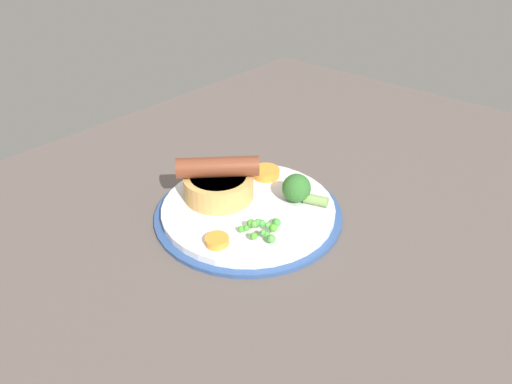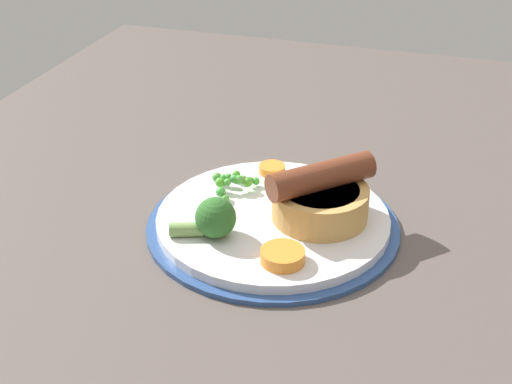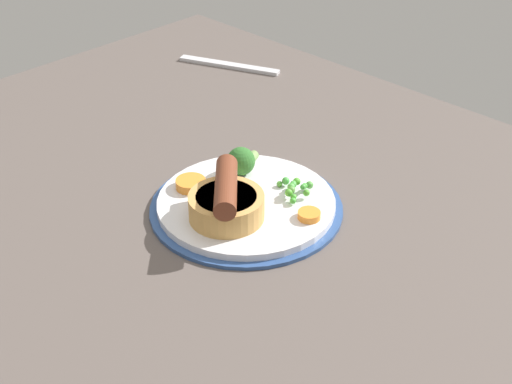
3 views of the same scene
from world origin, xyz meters
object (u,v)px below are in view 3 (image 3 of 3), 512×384
(carrot_slice_4, at_px, (191,184))
(sausage_pudding, at_px, (226,202))
(carrot_slice_2, at_px, (306,217))
(pea_pile, at_px, (294,187))
(broccoli_floret_near, at_px, (242,161))
(dinner_plate, at_px, (246,206))
(fork, at_px, (229,65))

(carrot_slice_4, bearing_deg, sausage_pudding, 170.26)
(carrot_slice_2, relative_size, carrot_slice_4, 0.72)
(pea_pile, bearing_deg, broccoli_floret_near, 6.71)
(sausage_pudding, xyz_separation_m, carrot_slice_4, (0.08, -0.01, -0.02))
(dinner_plate, xyz_separation_m, pea_pile, (-0.03, -0.05, 0.02))
(pea_pile, height_order, carrot_slice_4, pea_pile)
(sausage_pudding, bearing_deg, carrot_slice_4, -144.57)
(sausage_pudding, bearing_deg, pea_pile, 120.85)
(pea_pile, bearing_deg, dinner_plate, 56.80)
(dinner_plate, distance_m, carrot_slice_4, 0.07)
(fork, bearing_deg, pea_pile, 124.02)
(fork, bearing_deg, carrot_slice_2, 123.97)
(carrot_slice_4, distance_m, fork, 0.40)
(dinner_plate, xyz_separation_m, fork, (0.32, -0.28, -0.00))
(sausage_pudding, height_order, carrot_slice_4, sausage_pudding)
(broccoli_floret_near, height_order, carrot_slice_4, broccoli_floret_near)
(dinner_plate, xyz_separation_m, carrot_slice_4, (0.07, 0.03, 0.01))
(carrot_slice_2, distance_m, carrot_slice_4, 0.15)
(carrot_slice_4, relative_size, fork, 0.21)
(dinner_plate, bearing_deg, broccoli_floret_near, -40.11)
(sausage_pudding, distance_m, broccoli_floret_near, 0.10)
(sausage_pudding, relative_size, carrot_slice_2, 3.37)
(carrot_slice_2, height_order, fork, carrot_slice_2)
(dinner_plate, distance_m, carrot_slice_2, 0.08)
(pea_pile, distance_m, carrot_slice_4, 0.13)
(dinner_plate, height_order, sausage_pudding, sausage_pudding)
(sausage_pudding, xyz_separation_m, carrot_slice_2, (-0.07, -0.06, -0.02))
(broccoli_floret_near, distance_m, carrot_slice_2, 0.13)
(carrot_slice_2, bearing_deg, dinner_plate, 13.76)
(pea_pile, bearing_deg, fork, -33.26)
(carrot_slice_2, bearing_deg, fork, -33.31)
(sausage_pudding, height_order, broccoli_floret_near, sausage_pudding)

